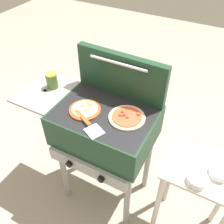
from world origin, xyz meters
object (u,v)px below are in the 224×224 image
object	(u,v)px
prep_table	(196,188)
topping_bowl_far	(198,180)
grill	(103,128)
topping_bowl_near	(220,173)
spatula	(87,123)
pizza_cheese	(85,109)
sauce_jar	(52,81)
pizza_pepperoni	(127,117)

from	to	relation	value
prep_table	topping_bowl_far	world-z (taller)	topping_bowl_far
grill	topping_bowl_near	distance (m)	0.75
spatula	grill	bearing A→B (deg)	80.38
topping_bowl_far	grill	bearing A→B (deg)	170.52
pizza_cheese	topping_bowl_near	distance (m)	0.87
grill	sauce_jar	size ratio (longest dim) A/B	8.55
grill	prep_table	world-z (taller)	grill
grill	pizza_pepperoni	size ratio (longest dim) A/B	4.26
pizza_pepperoni	sauce_jar	size ratio (longest dim) A/B	2.01
topping_bowl_far	prep_table	bearing A→B (deg)	81.08
pizza_cheese	topping_bowl_near	xyz separation A→B (m)	(0.86, 0.04, -0.15)
topping_bowl_near	grill	bearing A→B (deg)	179.90
sauce_jar	grill	bearing A→B (deg)	-8.02
grill	spatula	size ratio (longest dim) A/B	3.72
prep_table	sauce_jar	bearing A→B (deg)	177.03
pizza_cheese	sauce_jar	world-z (taller)	sauce_jar
pizza_pepperoni	topping_bowl_near	distance (m)	0.61
pizza_cheese	pizza_pepperoni	size ratio (longest dim) A/B	0.89
sauce_jar	topping_bowl_far	xyz separation A→B (m)	(1.10, -0.17, -0.20)
pizza_cheese	sauce_jar	size ratio (longest dim) A/B	1.78
pizza_pepperoni	prep_table	world-z (taller)	pizza_pepperoni
pizza_pepperoni	spatula	xyz separation A→B (m)	(-0.18, -0.16, -0.00)
prep_table	topping_bowl_far	bearing A→B (deg)	-98.92
topping_bowl_near	topping_bowl_far	bearing A→B (deg)	-132.31
prep_table	pizza_cheese	bearing A→B (deg)	-176.44
pizza_pepperoni	grill	bearing A→B (deg)	-174.21
spatula	topping_bowl_far	world-z (taller)	spatula
sauce_jar	prep_table	xyz separation A→B (m)	(1.12, -0.06, -0.43)
pizza_pepperoni	prep_table	size ratio (longest dim) A/B	0.31
grill	pizza_cheese	distance (m)	0.19
topping_bowl_near	topping_bowl_far	xyz separation A→B (m)	(-0.10, -0.11, 0.00)
grill	prep_table	bearing A→B (deg)	0.37
pizza_pepperoni	topping_bowl_far	size ratio (longest dim) A/B	2.02
spatula	topping_bowl_far	bearing A→B (deg)	2.71
topping_bowl_far	spatula	bearing A→B (deg)	-177.29
pizza_pepperoni	topping_bowl_far	world-z (taller)	pizza_pepperoni
grill	sauce_jar	xyz separation A→B (m)	(-0.44, 0.06, 0.20)
grill	topping_bowl_far	distance (m)	0.67
pizza_cheese	pizza_pepperoni	distance (m)	0.27
topping_bowl_far	pizza_pepperoni	bearing A→B (deg)	165.74
sauce_jar	spatula	distance (m)	0.47
pizza_cheese	spatula	xyz separation A→B (m)	(0.08, -0.10, -0.00)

